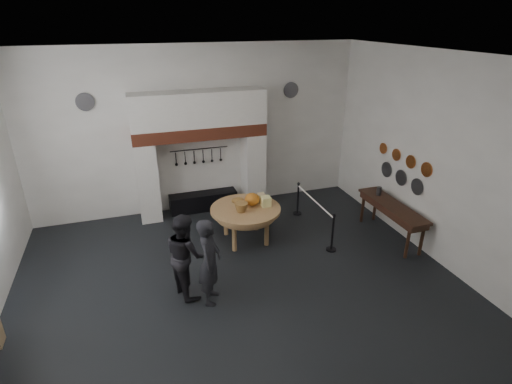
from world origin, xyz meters
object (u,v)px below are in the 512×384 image
object	(u,v)px
work_table	(246,209)
side_table	(393,206)
visitor_far	(185,255)
barrier_post_far	(298,199)
iron_range	(203,201)
visitor_near	(210,261)
barrier_post_near	(333,233)

from	to	relation	value
work_table	side_table	size ratio (longest dim) A/B	0.77
visitor_far	barrier_post_far	bearing A→B (deg)	-71.39
iron_range	side_table	size ratio (longest dim) A/B	0.86
visitor_far	side_table	world-z (taller)	visitor_far
visitor_near	iron_range	bearing A→B (deg)	11.03
iron_range	barrier_post_near	world-z (taller)	barrier_post_near
side_table	visitor_far	bearing A→B (deg)	-173.46
work_table	visitor_near	size ratio (longest dim) A/B	0.96
work_table	visitor_far	xyz separation A→B (m)	(-1.71, -1.59, 0.03)
iron_range	barrier_post_near	distance (m)	3.97
iron_range	visitor_far	distance (m)	3.80
side_table	barrier_post_near	world-z (taller)	same
visitor_far	iron_range	bearing A→B (deg)	-33.09
visitor_near	side_table	distance (m)	4.86
side_table	visitor_near	bearing A→B (deg)	-168.23
work_table	visitor_far	distance (m)	2.34
barrier_post_near	barrier_post_far	distance (m)	2.00
iron_range	side_table	world-z (taller)	side_table
iron_range	barrier_post_far	xyz separation A→B (m)	(2.44, -1.12, 0.20)
visitor_near	barrier_post_far	size ratio (longest dim) A/B	1.96
iron_range	work_table	bearing A→B (deg)	-71.97
visitor_far	side_table	size ratio (longest dim) A/B	0.79
work_table	visitor_near	xyz separation A→B (m)	(-1.31, -1.99, 0.04)
visitor_far	side_table	distance (m)	5.19
barrier_post_near	side_table	bearing A→B (deg)	3.73
iron_range	visitor_near	bearing A→B (deg)	-99.29
iron_range	barrier_post_far	distance (m)	2.69
side_table	work_table	bearing A→B (deg)	163.80
side_table	barrier_post_far	world-z (taller)	same
visitor_far	barrier_post_far	size ratio (longest dim) A/B	1.93
visitor_near	barrier_post_near	bearing A→B (deg)	-53.78
visitor_near	visitor_far	world-z (taller)	visitor_near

